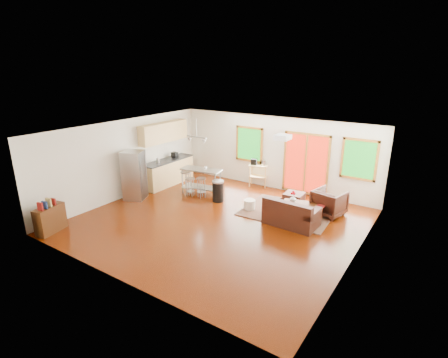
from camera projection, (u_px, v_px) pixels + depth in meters
The scene contains 29 objects.
floor at pixel (218, 222), 10.02m from camera, with size 7.50×7.00×0.02m, color #3D1101.
ceiling at pixel (218, 131), 9.20m from camera, with size 7.50×7.00×0.02m, color white.
back_wall at pixel (274, 153), 12.38m from camera, with size 7.50×0.02×2.60m, color white.
left_wall at pixel (125, 159), 11.60m from camera, with size 0.02×7.00×2.60m, color white.
right_wall at pixel (359, 208), 7.62m from camera, with size 0.02×7.00×2.60m, color white.
front_wall at pixel (116, 224), 6.84m from camera, with size 7.50×0.02×2.60m, color white.
window_left at pixel (249, 144), 12.81m from camera, with size 1.10×0.05×1.30m.
french_doors at pixel (306, 164), 11.77m from camera, with size 1.60×0.05×2.10m.
window_right at pixel (359, 160), 10.75m from camera, with size 1.10×0.05×1.30m.
rug at pixel (287, 212), 10.62m from camera, with size 2.59×2.00×0.03m, color #4D5B3A.
loveseat at pixel (291, 215), 9.70m from camera, with size 1.49×0.89×0.77m.
coffee_table at pixel (300, 205), 10.28m from camera, with size 1.10×0.81×0.40m.
armchair at pixel (329, 201), 10.33m from camera, with size 0.84×0.78×0.86m, color black.
ottoman at pixel (294, 199), 11.16m from camera, with size 0.59×0.59×0.39m, color black.
pouf at pixel (249, 205), 10.80m from camera, with size 0.36×0.36×0.32m, color white.
vase at pixel (293, 198), 10.32m from camera, with size 0.25×0.25×0.34m.
book at pixel (317, 201), 10.00m from camera, with size 0.23×0.03×0.30m, color maroon.
cabinets at pixel (167, 160), 12.91m from camera, with size 0.64×2.24×2.30m.
refrigerator at pixel (134, 175), 11.51m from camera, with size 0.85×0.84×1.63m.
island at pixel (201, 177), 12.02m from camera, with size 1.46×0.78×0.88m.
cup at pixel (205, 168), 11.65m from camera, with size 0.12×0.09×0.12m, color white.
bar_stool_a at pixel (186, 177), 12.00m from camera, with size 0.45×0.45×0.80m.
bar_stool_b at pixel (190, 183), 11.76m from camera, with size 0.39×0.39×0.66m.
bar_stool_c at pixel (201, 183), 11.66m from camera, with size 0.43×0.43×0.69m.
trash_can at pixel (218, 191), 11.40m from camera, with size 0.48×0.48×0.71m.
kitchen_cart at pixel (258, 168), 12.73m from camera, with size 0.77×0.62×1.03m.
bookshelf at pixel (50, 219), 9.28m from camera, with size 0.50×0.88×0.97m.
ceiling_flush at pixel (283, 137), 8.86m from camera, with size 0.35×0.35×0.12m, color white.
pendant_light at pixel (197, 140), 11.61m from camera, with size 0.80×0.18×0.79m.
Camera 1 is at (5.22, -7.50, 4.28)m, focal length 28.00 mm.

